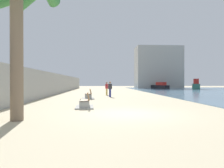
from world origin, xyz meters
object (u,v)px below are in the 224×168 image
object	(u,v)px
person_standing	(110,88)
palm_tree	(16,0)
boat_nearest	(159,86)
boat_outer	(196,85)
person_walking	(107,88)
bench_near	(85,104)
bench_far	(88,96)

from	to	relation	value
person_standing	palm_tree	bearing A→B (deg)	-108.10
palm_tree	boat_nearest	distance (m)	46.73
person_standing	boat_nearest	xyz separation A→B (m)	(13.52, 28.75, -0.35)
person_standing	boat_nearest	size ratio (longest dim) A/B	0.27
boat_nearest	boat_outer	xyz separation A→B (m)	(7.58, -3.79, 0.28)
palm_tree	boat_nearest	xyz separation A→B (m)	(18.13, 42.85, -4.36)
boat_nearest	person_standing	bearing A→B (deg)	-115.19
person_walking	boat_nearest	size ratio (longest dim) A/B	0.26
bench_near	boat_outer	bearing A→B (deg)	56.22
person_walking	boat_outer	bearing A→B (deg)	45.78
palm_tree	boat_outer	xyz separation A→B (m)	(25.71, 39.06, -4.08)
bench_near	boat_nearest	xyz separation A→B (m)	(15.59, 38.41, 0.39)
person_walking	boat_nearest	distance (m)	29.20
person_walking	boat_nearest	bearing A→B (deg)	61.83
bench_near	person_standing	xyz separation A→B (m)	(2.07, 9.66, 0.74)
palm_tree	bench_far	xyz separation A→B (m)	(2.39, 11.76, -4.75)
person_walking	person_standing	bearing A→B (deg)	-85.04
person_walking	boat_outer	world-z (taller)	boat_outer
bench_far	person_standing	bearing A→B (deg)	46.41
bench_near	person_standing	world-z (taller)	person_standing
person_standing	boat_nearest	distance (m)	31.77
bench_near	boat_outer	size ratio (longest dim) A/B	0.44
bench_far	boat_outer	xyz separation A→B (m)	(23.32, 27.29, 0.67)
bench_near	boat_nearest	bearing A→B (deg)	67.92
bench_far	palm_tree	bearing A→B (deg)	-101.47
person_standing	boat_nearest	world-z (taller)	person_standing
bench_near	boat_nearest	world-z (taller)	boat_nearest
person_walking	boat_nearest	world-z (taller)	person_walking
palm_tree	boat_outer	world-z (taller)	palm_tree
boat_nearest	bench_near	bearing A→B (deg)	-112.08
palm_tree	person_standing	xyz separation A→B (m)	(4.61, 14.10, -4.00)
palm_tree	person_standing	bearing A→B (deg)	71.90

